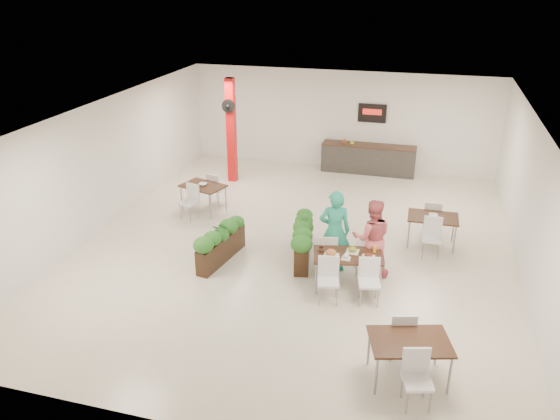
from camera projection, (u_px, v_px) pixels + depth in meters
The scene contains 12 objects.
ground at pixel (297, 245), 13.15m from camera, with size 12.00×12.00×0.00m, color beige.
room_shell at pixel (298, 166), 12.34m from camera, with size 10.10×12.10×3.22m.
red_column at pixel (231, 130), 16.57m from camera, with size 0.40×0.41×3.20m.
service_counter at pixel (368, 158), 17.70m from camera, with size 3.00×0.64×2.20m.
main_table at pixel (347, 260), 11.17m from camera, with size 1.53×1.84×0.92m.
diner_man at pixel (335, 231), 11.72m from camera, with size 0.68×0.44×1.86m, color teal.
diner_woman at pixel (372, 238), 11.55m from camera, with size 0.85×0.66×1.74m, color #D65F67.
planter_left at pixel (221, 240), 12.26m from camera, with size 0.64×1.80×0.95m.
planter_right at pixel (303, 237), 12.40m from camera, with size 0.69×1.95×1.03m.
side_table_a at pixel (203, 189), 14.79m from camera, with size 1.32×1.67×0.92m.
side_table_b at pixel (433, 221), 12.91m from camera, with size 1.17×1.63×0.92m.
side_table_c at pixel (409, 347), 8.58m from camera, with size 1.43×1.67×0.92m.
Camera 1 is at (2.72, -11.40, 6.04)m, focal length 35.00 mm.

